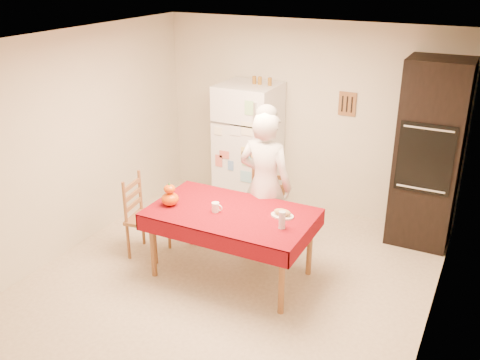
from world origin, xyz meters
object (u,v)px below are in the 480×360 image
Objects in this scene: seated_woman at (265,185)px; bread_plate at (282,216)px; pumpkin_lower at (170,199)px; coffee_mug at (216,207)px; chair_far at (266,206)px; dining_table at (231,217)px; refrigerator at (248,147)px; chair_left at (142,213)px; oven_cabinet at (429,155)px; wine_glass at (282,220)px.

bread_plate is at bearing 132.27° from seated_woman.
pumpkin_lower is 1.20m from bread_plate.
seated_woman is 0.71m from coffee_mug.
chair_far is 9.50× the size of coffee_mug.
bread_plate reaches higher than dining_table.
dining_table is at bearing -69.79° from refrigerator.
coffee_mug is at bearing -101.24° from chair_left.
pumpkin_lower is (-0.65, -0.15, 0.14)m from dining_table.
chair_far is at bearing -149.26° from oven_cabinet.
refrigerator reaches higher than coffee_mug.
chair_left is (-0.51, -1.71, -0.34)m from refrigerator.
chair_left is 3.96× the size of bread_plate.
chair_far is at bearing 125.65° from bread_plate.
seated_woman is (1.24, 0.62, 0.35)m from chair_left.
oven_cabinet is at bearing 44.90° from coffee_mug.
wine_glass is at bearing -101.22° from chair_left.
seated_woman reaches higher than refrigerator.
wine_glass is 0.26m from bread_plate.
dining_table is at bearing -133.90° from oven_cabinet.
bread_plate is at bearing -125.62° from oven_cabinet.
chair_left is 1.77m from wine_glass.
chair_far and chair_left have the same top height.
chair_far is 1.09m from wine_glass.
coffee_mug is at bearing 177.77° from wine_glass.
bread_plate is (0.46, -0.64, 0.26)m from chair_far.
chair_far reaches higher than coffee_mug.
coffee_mug is at bearing -74.87° from refrigerator.
oven_cabinet is 2.99m from pumpkin_lower.
coffee_mug is 0.51m from pumpkin_lower.
oven_cabinet is 1.93m from seated_woman.
refrigerator is at bearing -178.82° from oven_cabinet.
seated_woman is at bearing -143.47° from oven_cabinet.
wine_glass is at bearing -9.52° from dining_table.
coffee_mug is at bearing -116.82° from chair_far.
coffee_mug reaches higher than dining_table.
pumpkin_lower is 1.06× the size of wine_glass.
oven_cabinet is 2.57m from coffee_mug.
refrigerator is 1.79× the size of chair_left.
chair_left is 9.50× the size of coffee_mug.
wine_glass is at bearing -55.43° from refrigerator.
refrigerator is 2.16m from wine_glass.
refrigerator is at bearing 126.23° from bread_plate.
oven_cabinet is (2.28, 0.05, 0.25)m from refrigerator.
coffee_mug is 0.57× the size of wine_glass.
pumpkin_lower is at bearing -91.04° from refrigerator.
wine_glass is (1.74, -0.07, 0.34)m from chair_left.
wine_glass is at bearing -119.91° from oven_cabinet.
refrigerator is at bearing -25.47° from chair_left.
bread_plate is (-0.09, 0.23, -0.08)m from wine_glass.
chair_left is at bearing 177.74° from coffee_mug.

